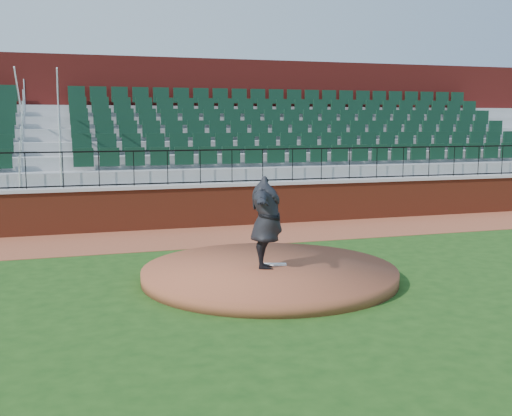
% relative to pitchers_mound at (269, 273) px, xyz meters
% --- Properties ---
extents(ground, '(90.00, 90.00, 0.00)m').
position_rel_pitchers_mound_xyz_m(ground, '(0.07, -0.39, -0.12)').
color(ground, '#1B4012').
rests_on(ground, ground).
extents(warning_track, '(34.00, 3.20, 0.01)m').
position_rel_pitchers_mound_xyz_m(warning_track, '(0.07, 5.01, -0.12)').
color(warning_track, brown).
rests_on(warning_track, ground).
extents(field_wall, '(34.00, 0.35, 1.20)m').
position_rel_pitchers_mound_xyz_m(field_wall, '(0.07, 6.61, 0.47)').
color(field_wall, maroon).
rests_on(field_wall, ground).
extents(wall_cap, '(34.00, 0.45, 0.10)m').
position_rel_pitchers_mound_xyz_m(wall_cap, '(0.07, 6.61, 1.12)').
color(wall_cap, '#B7B7B7').
rests_on(wall_cap, field_wall).
extents(wall_railing, '(34.00, 0.05, 1.00)m').
position_rel_pitchers_mound_xyz_m(wall_railing, '(0.07, 6.61, 1.67)').
color(wall_railing, black).
rests_on(wall_railing, wall_cap).
extents(seating_stands, '(34.00, 5.10, 4.60)m').
position_rel_pitchers_mound_xyz_m(seating_stands, '(0.07, 9.34, 2.18)').
color(seating_stands, gray).
rests_on(seating_stands, ground).
extents(concourse_wall, '(34.00, 0.50, 5.50)m').
position_rel_pitchers_mound_xyz_m(concourse_wall, '(0.07, 12.14, 2.62)').
color(concourse_wall, maroon).
rests_on(concourse_wall, ground).
extents(pitchers_mound, '(5.09, 5.09, 0.25)m').
position_rel_pitchers_mound_xyz_m(pitchers_mound, '(0.00, 0.00, 0.00)').
color(pitchers_mound, brown).
rests_on(pitchers_mound, ground).
extents(pitching_rubber, '(0.56, 0.27, 0.04)m').
position_rel_pitchers_mound_xyz_m(pitching_rubber, '(0.13, 0.15, 0.14)').
color(pitching_rubber, white).
rests_on(pitching_rubber, pitchers_mound).
extents(pitcher, '(1.30, 2.34, 1.84)m').
position_rel_pitchers_mound_xyz_m(pitcher, '(-0.08, -0.05, 1.05)').
color(pitcher, black).
rests_on(pitcher, pitchers_mound).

